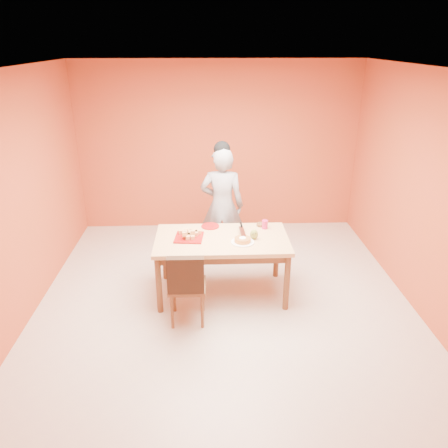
{
  "coord_description": "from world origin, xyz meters",
  "views": [
    {
      "loc": [
        -0.19,
        -4.45,
        2.96
      ],
      "look_at": [
        0.0,
        0.3,
        0.94
      ],
      "focal_mm": 35.0,
      "sensor_mm": 36.0,
      "label": 1
    }
  ],
  "objects_px": {
    "checker_tin": "(261,225)",
    "dining_table": "(222,245)",
    "person": "(222,206)",
    "pastry_platter": "(189,237)",
    "red_dinner_plate": "(210,226)",
    "egg_ornament": "(254,234)",
    "magenta_glass": "(265,224)",
    "dining_chair": "(187,285)",
    "sponge_cake": "(243,240)"
  },
  "relations": [
    {
      "from": "sponge_cake",
      "to": "checker_tin",
      "type": "distance_m",
      "value": 0.56
    },
    {
      "from": "magenta_glass",
      "to": "checker_tin",
      "type": "distance_m",
      "value": 0.1
    },
    {
      "from": "dining_chair",
      "to": "checker_tin",
      "type": "distance_m",
      "value": 1.34
    },
    {
      "from": "dining_chair",
      "to": "sponge_cake",
      "type": "height_order",
      "value": "dining_chair"
    },
    {
      "from": "magenta_glass",
      "to": "checker_tin",
      "type": "relative_size",
      "value": 0.99
    },
    {
      "from": "red_dinner_plate",
      "to": "sponge_cake",
      "type": "height_order",
      "value": "sponge_cake"
    },
    {
      "from": "magenta_glass",
      "to": "egg_ornament",
      "type": "bearing_deg",
      "value": -118.69
    },
    {
      "from": "dining_chair",
      "to": "checker_tin",
      "type": "relative_size",
      "value": 8.21
    },
    {
      "from": "pastry_platter",
      "to": "magenta_glass",
      "type": "height_order",
      "value": "magenta_glass"
    },
    {
      "from": "red_dinner_plate",
      "to": "egg_ornament",
      "type": "height_order",
      "value": "egg_ornament"
    },
    {
      "from": "egg_ornament",
      "to": "sponge_cake",
      "type": "bearing_deg",
      "value": -129.45
    },
    {
      "from": "pastry_platter",
      "to": "egg_ornament",
      "type": "xyz_separation_m",
      "value": [
        0.78,
        -0.05,
        0.05
      ]
    },
    {
      "from": "pastry_platter",
      "to": "red_dinner_plate",
      "type": "height_order",
      "value": "pastry_platter"
    },
    {
      "from": "pastry_platter",
      "to": "magenta_glass",
      "type": "xyz_separation_m",
      "value": [
        0.95,
        0.26,
        0.04
      ]
    },
    {
      "from": "person",
      "to": "pastry_platter",
      "type": "xyz_separation_m",
      "value": [
        -0.43,
        -0.9,
        -0.06
      ]
    },
    {
      "from": "dining_table",
      "to": "checker_tin",
      "type": "xyz_separation_m",
      "value": [
        0.51,
        0.35,
        0.11
      ]
    },
    {
      "from": "dining_table",
      "to": "red_dinner_plate",
      "type": "relative_size",
      "value": 6.98
    },
    {
      "from": "sponge_cake",
      "to": "checker_tin",
      "type": "bearing_deg",
      "value": 60.7
    },
    {
      "from": "dining_table",
      "to": "pastry_platter",
      "type": "height_order",
      "value": "pastry_platter"
    },
    {
      "from": "pastry_platter",
      "to": "person",
      "type": "bearing_deg",
      "value": 64.46
    },
    {
      "from": "dining_chair",
      "to": "person",
      "type": "height_order",
      "value": "person"
    },
    {
      "from": "person",
      "to": "sponge_cake",
      "type": "bearing_deg",
      "value": 106.94
    },
    {
      "from": "dining_table",
      "to": "magenta_glass",
      "type": "relative_size",
      "value": 14.87
    },
    {
      "from": "pastry_platter",
      "to": "sponge_cake",
      "type": "distance_m",
      "value": 0.65
    },
    {
      "from": "person",
      "to": "dining_table",
      "type": "bearing_deg",
      "value": 93.78
    },
    {
      "from": "dining_table",
      "to": "dining_chair",
      "type": "height_order",
      "value": "dining_chair"
    },
    {
      "from": "dining_chair",
      "to": "egg_ornament",
      "type": "bearing_deg",
      "value": 34.51
    },
    {
      "from": "dining_chair",
      "to": "magenta_glass",
      "type": "height_order",
      "value": "dining_chair"
    },
    {
      "from": "dining_chair",
      "to": "red_dinner_plate",
      "type": "bearing_deg",
      "value": 74.22
    },
    {
      "from": "person",
      "to": "sponge_cake",
      "type": "relative_size",
      "value": 8.56
    },
    {
      "from": "red_dinner_plate",
      "to": "magenta_glass",
      "type": "distance_m",
      "value": 0.69
    },
    {
      "from": "egg_ornament",
      "to": "checker_tin",
      "type": "bearing_deg",
      "value": 89.57
    },
    {
      "from": "checker_tin",
      "to": "dining_table",
      "type": "bearing_deg",
      "value": -145.57
    },
    {
      "from": "sponge_cake",
      "to": "checker_tin",
      "type": "relative_size",
      "value": 1.78
    },
    {
      "from": "dining_table",
      "to": "dining_chair",
      "type": "xyz_separation_m",
      "value": [
        -0.41,
        -0.57,
        -0.2
      ]
    },
    {
      "from": "dining_chair",
      "to": "dining_table",
      "type": "bearing_deg",
      "value": 55.23
    },
    {
      "from": "pastry_platter",
      "to": "checker_tin",
      "type": "distance_m",
      "value": 0.97
    },
    {
      "from": "dining_table",
      "to": "egg_ornament",
      "type": "height_order",
      "value": "egg_ornament"
    },
    {
      "from": "dining_table",
      "to": "egg_ornament",
      "type": "bearing_deg",
      "value": -6.38
    },
    {
      "from": "dining_table",
      "to": "person",
      "type": "height_order",
      "value": "person"
    },
    {
      "from": "egg_ornament",
      "to": "magenta_glass",
      "type": "distance_m",
      "value": 0.35
    },
    {
      "from": "sponge_cake",
      "to": "egg_ornament",
      "type": "relative_size",
      "value": 1.59
    },
    {
      "from": "dining_chair",
      "to": "egg_ornament",
      "type": "distance_m",
      "value": 1.02
    },
    {
      "from": "red_dinner_plate",
      "to": "egg_ornament",
      "type": "distance_m",
      "value": 0.65
    },
    {
      "from": "red_dinner_plate",
      "to": "checker_tin",
      "type": "bearing_deg",
      "value": 0.0
    },
    {
      "from": "dining_table",
      "to": "red_dinner_plate",
      "type": "bearing_deg",
      "value": 111.23
    },
    {
      "from": "pastry_platter",
      "to": "sponge_cake",
      "type": "height_order",
      "value": "sponge_cake"
    },
    {
      "from": "red_dinner_plate",
      "to": "checker_tin",
      "type": "relative_size",
      "value": 2.11
    },
    {
      "from": "pastry_platter",
      "to": "dining_chair",
      "type": "bearing_deg",
      "value": -91.12
    },
    {
      "from": "person",
      "to": "checker_tin",
      "type": "height_order",
      "value": "person"
    }
  ]
}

